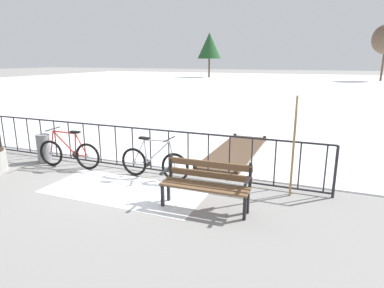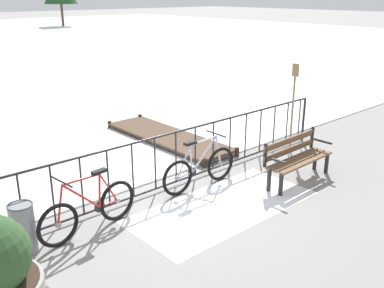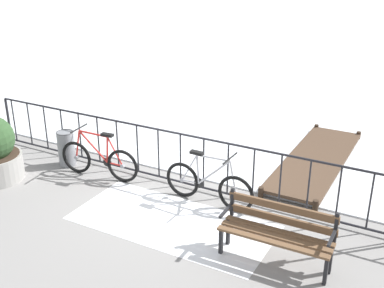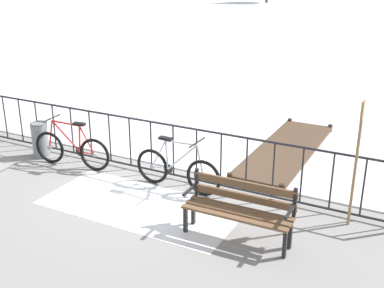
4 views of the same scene
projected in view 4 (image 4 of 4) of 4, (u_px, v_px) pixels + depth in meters
name	position (u px, v px, depth m)	size (l,w,h in m)	color
ground_plane	(152.00, 174.00, 9.27)	(160.00, 160.00, 0.00)	gray
frozen_pond	(375.00, 22.00, 32.78)	(80.00, 56.00, 0.03)	white
snow_patch	(140.00, 205.00, 8.05)	(3.32, 1.54, 0.01)	white
railing_fence	(151.00, 146.00, 9.07)	(9.06, 0.06, 1.07)	#232328
bicycle_near_railing	(72.00, 149.00, 9.46)	(1.71, 0.52, 0.97)	black
bicycle_second	(177.00, 170.00, 8.52)	(1.71, 0.52, 0.97)	black
park_bench	(239.00, 206.00, 6.97)	(1.61, 0.51, 0.89)	brown
trash_bin	(40.00, 139.00, 9.98)	(0.35, 0.35, 0.73)	gray
oar_upright	(357.00, 156.00, 7.08)	(0.04, 0.16, 1.98)	#937047
wooden_dock	(286.00, 149.00, 10.15)	(1.10, 3.80, 0.20)	#4C3828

